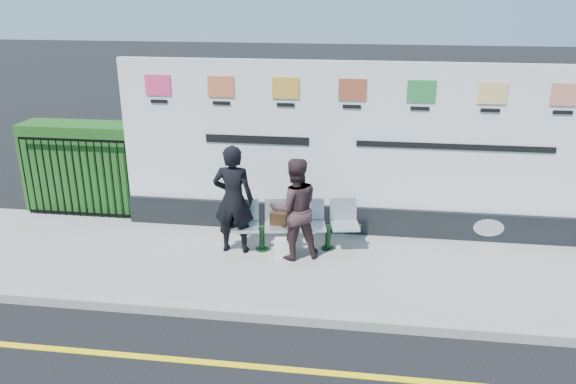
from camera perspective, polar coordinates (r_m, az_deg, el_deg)
The scene contains 12 objects.
ground at distance 6.93m, azimuth 0.36°, elevation -17.64°, with size 80.00×80.00×0.00m, color black.
pavement at distance 9.00m, azimuth 2.45°, elevation -7.60°, with size 14.00×3.00×0.12m, color gray.
kerb at distance 7.70m, azimuth 1.35°, elevation -12.70°, with size 14.00×0.18×0.14m, color gray.
yellow_line at distance 6.93m, azimuth 0.36°, elevation -17.61°, with size 14.00×0.10×0.01m, color yellow.
billboard at distance 9.71m, azimuth 6.28°, elevation 3.10°, with size 8.00×0.30×3.00m.
hedge at distance 11.55m, azimuth -19.80°, elevation 2.45°, with size 2.35×0.70×1.70m, color #1B4D17.
railing at distance 11.19m, azimuth -20.77°, elevation 1.36°, with size 2.05×0.06×1.54m, color black, non-canonical shape.
bench at distance 9.33m, azimuth 0.72°, elevation -4.59°, with size 2.09×0.55×0.45m, color #B4BBBE, non-canonical shape.
woman_left at distance 9.07m, azimuth -5.57°, elevation -0.75°, with size 0.66×0.43×1.81m, color black.
woman_right at distance 8.85m, azimuth 0.67°, elevation -1.70°, with size 0.81×0.63×1.66m, color #372325.
handbag_brown at distance 9.19m, azimuth -0.98°, elevation -2.75°, with size 0.27×0.12×0.21m, color black.
carrier_bag_white at distance 9.12m, azimuth -0.34°, elevation -5.63°, with size 0.32×0.19×0.32m, color silver.
Camera 1 is at (0.70, -5.43, 4.25)m, focal length 35.00 mm.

